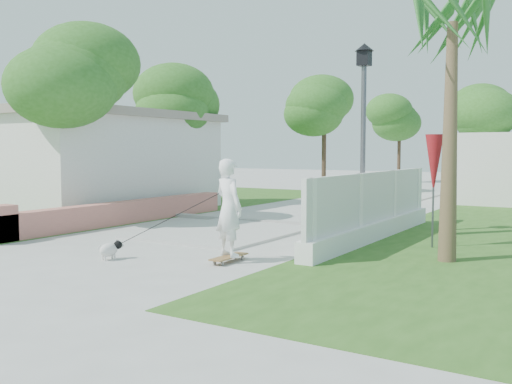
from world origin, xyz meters
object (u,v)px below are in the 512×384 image
Objects in this scene: dog at (110,249)px; bollard at (335,193)px; street_lamp at (363,131)px; parked_car at (480,169)px; skateboarder at (182,217)px; patio_umbrella at (434,165)px.

bollard is at bearing 110.42° from dog.
street_lamp reaches higher than dog.
skateboarder is at bearing -177.62° from parked_car.
parked_car is (-2.05, 25.60, -1.64)m from street_lamp.
street_lamp reaches higher than parked_car.
bollard is at bearing 120.96° from street_lamp.
bollard is 21.11m from parked_car.
parked_car is at bearing -69.04° from skateboarder.
patio_umbrella reaches higher than dog.
patio_umbrella is (4.60, -5.50, 1.10)m from bollard.
dog is 0.11× the size of parked_car.
dog is (-0.03, -9.85, -0.39)m from bollard.
dog is at bearing -179.72° from parked_car.
street_lamp reaches higher than bollard.
skateboarder is at bearing -83.24° from bollard.
skateboarder is 30.29m from parked_car.
bollard is (-2.70, 4.50, -1.84)m from street_lamp.
parked_car reaches higher than bollard.
parked_car is at bearing 98.45° from patio_umbrella.
skateboarder is 0.51× the size of parked_car.
parked_car is at bearing 109.35° from dog.
patio_umbrella is at bearing -50.09° from bollard.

